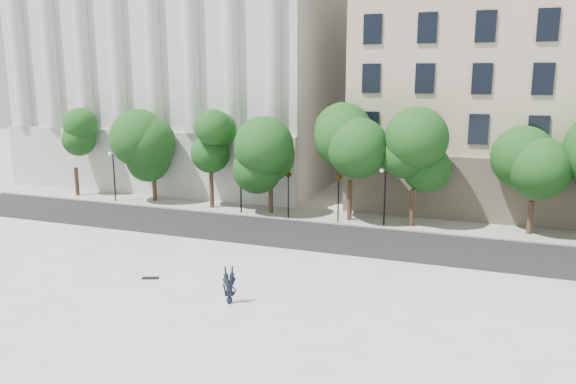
# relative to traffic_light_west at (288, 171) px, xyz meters

# --- Properties ---
(ground) EXTENTS (160.00, 160.00, 0.00)m
(ground) POSITION_rel_traffic_light_west_xyz_m (1.41, -22.30, -3.77)
(ground) COLOR beige
(ground) RESTS_ON ground
(plaza) EXTENTS (44.00, 22.00, 0.45)m
(plaza) POSITION_rel_traffic_light_west_xyz_m (1.41, -19.30, -3.54)
(plaza) COLOR white
(plaza) RESTS_ON ground
(street) EXTENTS (60.00, 8.00, 0.02)m
(street) POSITION_rel_traffic_light_west_xyz_m (1.41, -4.30, -3.76)
(street) COLOR black
(street) RESTS_ON ground
(far_sidewalk) EXTENTS (60.00, 4.00, 0.12)m
(far_sidewalk) POSITION_rel_traffic_light_west_xyz_m (1.41, 1.70, -3.71)
(far_sidewalk) COLOR #B0ADA3
(far_sidewalk) RESTS_ON ground
(building_west) EXTENTS (31.50, 27.65, 25.60)m
(building_west) POSITION_rel_traffic_light_west_xyz_m (-15.59, 16.27, 9.12)
(building_west) COLOR #B7B7B3
(building_west) RESTS_ON ground
(traffic_light_west) EXTENTS (0.61, 1.94, 4.27)m
(traffic_light_west) POSITION_rel_traffic_light_west_xyz_m (0.00, 0.00, 0.00)
(traffic_light_west) COLOR black
(traffic_light_west) RESTS_ON ground
(traffic_light_east) EXTENTS (0.48, 1.65, 4.15)m
(traffic_light_east) POSITION_rel_traffic_light_west_xyz_m (3.96, -0.00, -0.12)
(traffic_light_east) COLOR black
(traffic_light_east) RESTS_ON ground
(person_lying) EXTENTS (1.40, 1.92, 0.49)m
(person_lying) POSITION_rel_traffic_light_west_xyz_m (3.23, -17.05, -3.07)
(person_lying) COLOR black
(person_lying) RESTS_ON plaza
(skateboard) EXTENTS (0.89, 0.54, 0.09)m
(skateboard) POSITION_rel_traffic_light_west_xyz_m (-2.12, -15.60, -3.27)
(skateboard) COLOR black
(skateboard) RESTS_ON plaza
(street_trees) EXTENTS (47.06, 5.43, 8.19)m
(street_trees) POSITION_rel_traffic_light_west_xyz_m (2.71, 1.20, 1.22)
(street_trees) COLOR #382619
(street_trees) RESTS_ON ground
(lamp_posts) EXTENTS (37.18, 0.28, 4.53)m
(lamp_posts) POSITION_rel_traffic_light_west_xyz_m (1.89, 0.30, -0.76)
(lamp_posts) COLOR black
(lamp_posts) RESTS_ON ground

